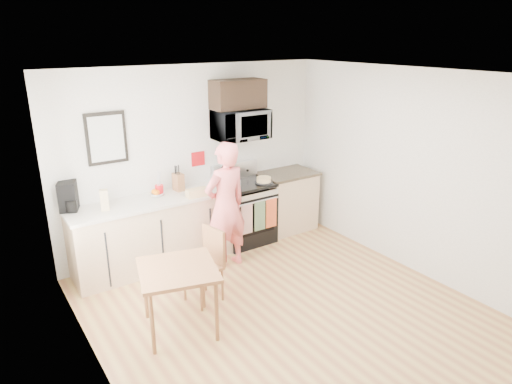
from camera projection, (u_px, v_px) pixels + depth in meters
floor at (293, 317)px, 5.06m from camera, size 4.60×4.60×0.00m
back_wall at (194, 159)px, 6.43m from camera, size 4.00×0.04×2.60m
left_wall at (98, 259)px, 3.57m from camera, size 0.04×4.60×2.60m
right_wall at (422, 175)px, 5.69m from camera, size 0.04×4.60×2.60m
ceiling at (301, 76)px, 4.21m from camera, size 4.00×4.60×0.04m
window at (73, 199)px, 4.14m from camera, size 0.06×1.40×1.50m
cabinet_left at (153, 234)px, 6.05m from camera, size 2.10×0.60×0.90m
countertop_left at (151, 201)px, 5.90m from camera, size 2.14×0.64×0.04m
cabinet_right at (286, 202)px, 7.23m from camera, size 0.84×0.60×0.90m
countertop_right at (287, 174)px, 7.08m from camera, size 0.88×0.64×0.04m
range at (245, 214)px, 6.79m from camera, size 0.76×0.70×1.16m
microwave at (240, 124)px, 6.44m from camera, size 0.76×0.51×0.42m
upper_cabinet at (238, 94)px, 6.34m from camera, size 0.76×0.35×0.40m
wall_art at (106, 138)px, 5.63m from camera, size 0.50×0.04×0.65m
wall_trivet at (198, 159)px, 6.45m from camera, size 0.20×0.02×0.20m
person at (226, 206)px, 5.91m from camera, size 0.66×0.48×1.71m
dining_table at (178, 275)px, 4.65m from camera, size 0.82×0.82×0.72m
chair at (211, 254)px, 5.28m from camera, size 0.47×0.43×0.87m
knife_block at (178, 182)px, 6.21m from camera, size 0.13×0.16×0.24m
utensil_crock at (159, 185)px, 6.04m from camera, size 0.11×0.11×0.33m
fruit_bowl at (157, 193)px, 6.03m from camera, size 0.26×0.26×0.09m
milk_carton at (104, 200)px, 5.52m from camera, size 0.12×0.12×0.26m
coffee_maker at (68, 197)px, 5.49m from camera, size 0.28×0.33×0.36m
bread_bag at (197, 193)px, 6.00m from camera, size 0.29×0.15×0.11m
cake at (264, 180)px, 6.61m from camera, size 0.26×0.26×0.08m
kettle at (226, 174)px, 6.66m from camera, size 0.21×0.21×0.27m
pot at (234, 184)px, 6.43m from camera, size 0.19×0.31×0.10m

